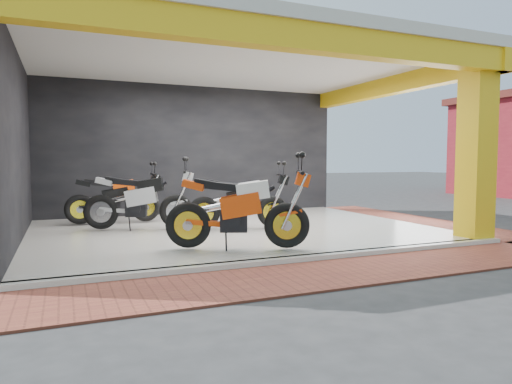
% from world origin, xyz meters
% --- Properties ---
extents(ground, '(80.00, 80.00, 0.00)m').
position_xyz_m(ground, '(0.00, 0.00, 0.00)').
color(ground, '#2D2D30').
rests_on(ground, ground).
extents(showroom_floor, '(8.00, 6.00, 0.10)m').
position_xyz_m(showroom_floor, '(0.00, 2.00, 0.05)').
color(showroom_floor, white).
rests_on(showroom_floor, ground).
extents(showroom_ceiling, '(8.40, 6.40, 0.20)m').
position_xyz_m(showroom_ceiling, '(0.00, 2.00, 3.60)').
color(showroom_ceiling, beige).
rests_on(showroom_ceiling, corner_column).
extents(back_wall, '(8.20, 0.20, 3.50)m').
position_xyz_m(back_wall, '(0.00, 5.10, 1.75)').
color(back_wall, black).
rests_on(back_wall, ground).
extents(left_wall, '(0.20, 6.20, 3.50)m').
position_xyz_m(left_wall, '(-4.10, 2.00, 1.75)').
color(left_wall, black).
rests_on(left_wall, ground).
extents(corner_column, '(0.50, 0.50, 3.50)m').
position_xyz_m(corner_column, '(3.75, -0.75, 1.75)').
color(corner_column, gold).
rests_on(corner_column, ground).
extents(header_beam_front, '(8.40, 0.30, 0.40)m').
position_xyz_m(header_beam_front, '(0.00, -1.00, 3.30)').
color(header_beam_front, gold).
rests_on(header_beam_front, corner_column).
extents(header_beam_right, '(0.30, 6.40, 0.40)m').
position_xyz_m(header_beam_right, '(4.00, 2.00, 3.30)').
color(header_beam_right, gold).
rests_on(header_beam_right, corner_column).
extents(floor_kerb, '(8.00, 0.20, 0.10)m').
position_xyz_m(floor_kerb, '(0.00, -1.02, 0.05)').
color(floor_kerb, white).
rests_on(floor_kerb, ground).
extents(paver_front, '(9.00, 1.40, 0.03)m').
position_xyz_m(paver_front, '(0.00, -1.80, 0.01)').
color(paver_front, brown).
rests_on(paver_front, ground).
extents(paver_right, '(1.40, 7.00, 0.03)m').
position_xyz_m(paver_right, '(4.80, 2.00, 0.01)').
color(paver_right, brown).
rests_on(paver_right, ground).
extents(moto_hero, '(2.59, 1.79, 1.49)m').
position_xyz_m(moto_hero, '(-0.03, -0.50, 0.84)').
color(moto_hero, '#DA4009').
rests_on(moto_hero, showroom_floor).
extents(moto_row_a, '(2.34, 1.39, 1.35)m').
position_xyz_m(moto_row_a, '(0.72, 1.64, 0.77)').
color(moto_row_a, black).
rests_on(moto_row_a, showroom_floor).
extents(moto_row_b, '(2.50, 1.54, 1.43)m').
position_xyz_m(moto_row_b, '(-1.16, 2.29, 0.82)').
color(moto_row_b, '#AEB1B6').
rests_on(moto_row_b, showroom_floor).
extents(moto_row_c, '(2.22, 0.92, 1.33)m').
position_xyz_m(moto_row_c, '(-1.57, 3.63, 0.77)').
color(moto_row_c, black).
rests_on(moto_row_c, showroom_floor).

